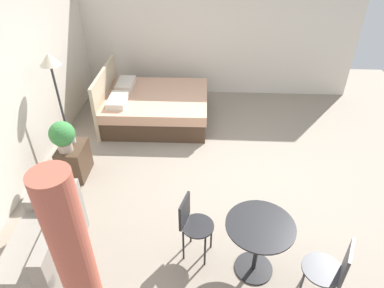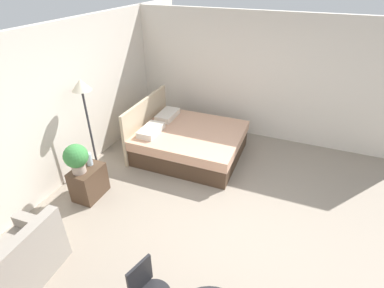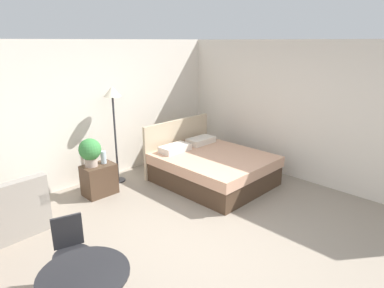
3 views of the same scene
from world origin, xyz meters
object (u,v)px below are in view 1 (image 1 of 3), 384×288
Objects in this scene: bed at (154,106)px; balcony_table at (258,239)px; nightstand at (74,161)px; vase at (72,136)px; cafe_chair_near_window at (333,268)px; cafe_chair_near_couch at (192,222)px; floor_lamp at (52,73)px; potted_plant at (62,135)px; couch at (46,249)px.

balcony_table is (-3.38, -1.65, 0.23)m from bed.
nightstand is 2.48× the size of vase.
cafe_chair_near_window reaches higher than vase.
cafe_chair_near_couch is (-1.52, -1.92, -0.12)m from vase.
cafe_chair_near_window is at bearing -120.17° from nightstand.
bed is 2.13m from floor_lamp.
cafe_chair_near_window is (-1.85, -3.39, -0.28)m from potted_plant.
bed is 2.37× the size of cafe_chair_near_couch.
potted_plant is at bearing 172.94° from vase.
bed is 1.96m from vase.
nightstand is at bearing 58.69° from balcony_table.
vase is at bearing 56.91° from balcony_table.
floor_lamp reaches higher than cafe_chair_near_window.
floor_lamp is at bearing 31.95° from vase.
cafe_chair_near_couch is at bearing -163.93° from bed.
potted_plant is at bearing 56.28° from cafe_chair_near_couch.
cafe_chair_near_window reaches higher than balcony_table.
bed is 4.17× the size of potted_plant.
floor_lamp is (0.64, 0.23, 0.68)m from potted_plant.
vase is (1.79, 0.24, 0.36)m from couch.
nightstand is (-1.77, 1.00, -0.03)m from bed.
vase is at bearing 7.78° from couch.
potted_plant is 0.55× the size of cafe_chair_near_window.
couch is at bearing 91.40° from balcony_table.
floor_lamp reaches higher than bed.
bed is 2.19m from potted_plant.
cafe_chair_near_couch is (-3.16, -0.91, 0.23)m from bed.
nightstand is at bearing 53.79° from cafe_chair_near_couch.
potted_plant is at bearing -159.88° from floor_lamp.
potted_plant is 0.57× the size of cafe_chair_near_couch.
bed is at bearing -31.45° from vase.
floor_lamp is (-1.23, 1.27, 1.19)m from bed.
vase is (0.22, -0.03, -0.16)m from potted_plant.
nightstand is 3.89m from cafe_chair_near_window.
vase is (0.12, 0.01, 0.38)m from nightstand.
vase is 3.17m from balcony_table.
floor_lamp is 4.50m from cafe_chair_near_window.
potted_plant reaches higher than cafe_chair_near_window.
potted_plant is (-0.10, 0.03, 0.54)m from nightstand.
cafe_chair_near_couch is (-1.30, -1.94, -0.28)m from potted_plant.
floor_lamp is (2.21, 0.51, 1.21)m from couch.
cafe_chair_near_couch is (0.21, 0.74, 0.00)m from balcony_table.
nightstand is (1.67, 0.24, -0.01)m from couch.
balcony_table is at bearing 64.38° from cafe_chair_near_window.
potted_plant is 0.28m from vase.
vase is at bearing -148.05° from floor_lamp.
potted_plant reaches higher than couch.
cafe_chair_near_couch is at bearing 69.12° from cafe_chair_near_window.
potted_plant is at bearing 60.62° from balcony_table.
couch reaches higher than nightstand.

